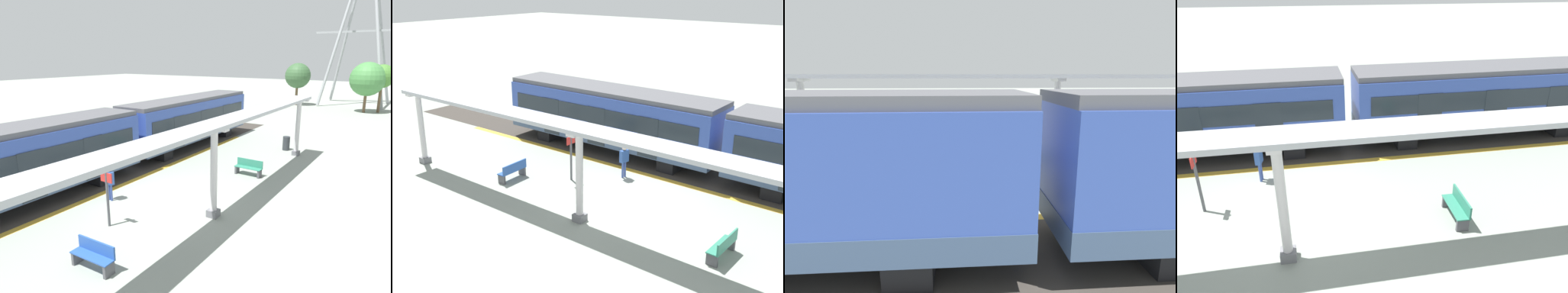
{
  "view_description": "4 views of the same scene",
  "coord_description": "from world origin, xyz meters",
  "views": [
    {
      "loc": [
        9.03,
        -11.29,
        6.23
      ],
      "look_at": [
        -0.35,
        3.08,
        1.78
      ],
      "focal_mm": 31.72,
      "sensor_mm": 36.0,
      "label": 1
    },
    {
      "loc": [
        15.51,
        10.26,
        8.86
      ],
      "look_at": [
        -0.11,
        -1.98,
        1.92
      ],
      "focal_mm": 43.98,
      "sensor_mm": 36.0,
      "label": 2
    },
    {
      "loc": [
        -10.63,
        4.09,
        3.77
      ],
      "look_at": [
        0.16,
        3.32,
        1.29
      ],
      "focal_mm": 28.37,
      "sensor_mm": 36.0,
      "label": 3
    },
    {
      "loc": [
        11.14,
        0.59,
        7.36
      ],
      "look_at": [
        -0.26,
        2.76,
        1.92
      ],
      "focal_mm": 34.08,
      "sensor_mm": 36.0,
      "label": 4
    }
  ],
  "objects": [
    {
      "name": "canopy_beam",
      "position": [
        2.66,
        0.07,
        3.76
      ],
      "size": [
        1.2,
        21.68,
        0.16
      ],
      "primitive_type": "cube",
      "color": "#A8AAB2",
      "rests_on": "canopy_pillar_nearest"
    },
    {
      "name": "platform_info_sign",
      "position": [
        -0.24,
        -3.07,
        1.33
      ],
      "size": [
        0.56,
        0.1,
        2.2
      ],
      "color": "#4C4C51",
      "rests_on": "ground"
    },
    {
      "name": "canopy_pillar_second",
      "position": [
        2.66,
        -0.21,
        1.86
      ],
      "size": [
        1.1,
        0.44,
        3.68
      ],
      "color": "slate",
      "rests_on": "ground"
    },
    {
      "name": "trackbed",
      "position": [
        -4.71,
        0.0,
        0.0
      ],
      "size": [
        3.2,
        38.48,
        0.01
      ],
      "primitive_type": "cube",
      "color": "#38332D",
      "rests_on": "ground"
    },
    {
      "name": "electricity_pylon",
      "position": [
        1.49,
        39.1,
        10.6
      ],
      "size": [
        11.18,
        7.93,
        20.87
      ],
      "color": "#93969B",
      "rests_on": "ground"
    },
    {
      "name": "tactile_edge_strip",
      "position": [
        -2.93,
        0.0,
        0.0
      ],
      "size": [
        0.35,
        26.48,
        0.01
      ],
      "primitive_type": "cube",
      "color": "gold",
      "rests_on": "ground"
    },
    {
      "name": "canopy_pillar_third",
      "position": [
        2.66,
        10.5,
        1.86
      ],
      "size": [
        1.1,
        0.44,
        3.68
      ],
      "color": "slate",
      "rests_on": "ground"
    },
    {
      "name": "trash_bin",
      "position": [
        1.68,
        11.43,
        0.48
      ],
      "size": [
        0.48,
        0.48,
        0.95
      ],
      "primitive_type": "cylinder",
      "color": "#2C3034",
      "rests_on": "ground"
    },
    {
      "name": "bench_near_end",
      "position": [
        1.72,
        5.22,
        0.44
      ],
      "size": [
        1.51,
        0.48,
        0.86
      ],
      "color": "#307E65",
      "rests_on": "ground"
    },
    {
      "name": "tree_right_background",
      "position": [
        -4.96,
        34.77,
        3.85
      ],
      "size": [
        3.28,
        3.28,
        5.51
      ],
      "color": "brown",
      "rests_on": "ground"
    },
    {
      "name": "train_far_carriage",
      "position": [
        -4.7,
        9.02,
        1.83
      ],
      "size": [
        2.65,
        12.46,
        3.48
      ],
      "color": "#2F499E",
      "rests_on": "ground"
    },
    {
      "name": "ground_plane",
      "position": [
        0.0,
        0.0,
        0.0
      ],
      "size": [
        176.0,
        176.0,
        0.0
      ],
      "primitive_type": "plane",
      "color": "gray"
    },
    {
      "name": "passenger_waiting_near_edge",
      "position": [
        -2.02,
        -1.32,
        0.97
      ],
      "size": [
        0.48,
        0.27,
        1.56
      ],
      "color": "#34488C",
      "rests_on": "ground"
    },
    {
      "name": "tree_left_background",
      "position": [
        5.04,
        33.57,
        4.1
      ],
      "size": [
        2.65,
        2.65,
        5.47
      ],
      "color": "brown",
      "rests_on": "ground"
    },
    {
      "name": "bench_mid_platform",
      "position": [
        1.41,
        -5.22,
        0.44
      ],
      "size": [
        1.51,
        0.49,
        0.86
      ],
      "color": "#274F9E",
      "rests_on": "ground"
    },
    {
      "name": "train_near_carriage",
      "position": [
        -4.7,
        -4.02,
        1.83
      ],
      "size": [
        2.65,
        12.46,
        3.48
      ],
      "color": "#2F499E",
      "rests_on": "ground"
    },
    {
      "name": "tree_centre_background",
      "position": [
        3.65,
        32.67,
        3.81
      ],
      "size": [
        3.84,
        3.84,
        5.74
      ],
      "color": "brown",
      "rests_on": "ground"
    }
  ]
}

